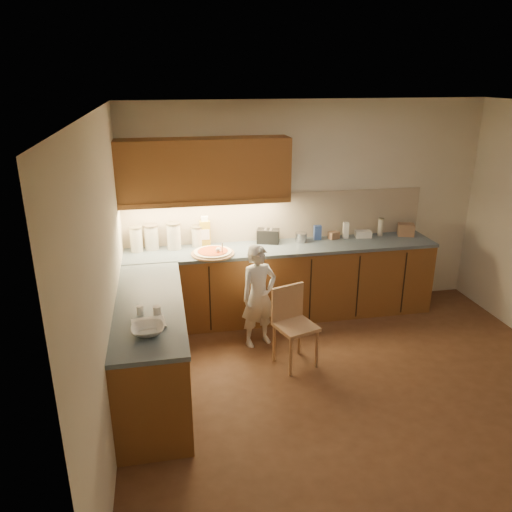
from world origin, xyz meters
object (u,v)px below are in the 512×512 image
oil_jug (205,233)px  toaster (268,236)px  child (259,296)px  wooden_chair (292,320)px  pizza_on_board (213,253)px

oil_jug → toaster: bearing=-2.0°
child → wooden_chair: bearing=-77.7°
child → toaster: child is taller
wooden_chair → toaster: toaster is taller
child → oil_jug: (-0.49, 0.82, 0.51)m
child → wooden_chair: (0.27, -0.44, -0.10)m
pizza_on_board → child: (0.44, -0.50, -0.36)m
child → oil_jug: bearing=101.9°
wooden_chair → oil_jug: bearing=103.1°
child → oil_jug: 1.08m
child → wooden_chair: size_ratio=1.40×
pizza_on_board → oil_jug: 0.36m
pizza_on_board → oil_jug: bearing=99.8°
pizza_on_board → child: size_ratio=0.43×
oil_jug → toaster: size_ratio=1.23×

